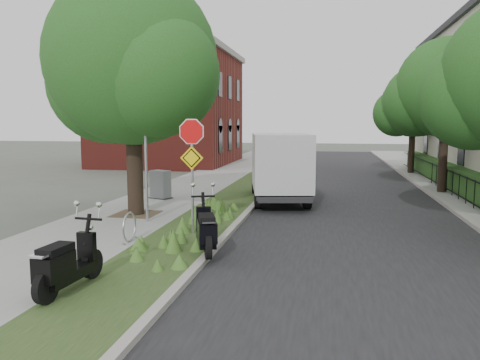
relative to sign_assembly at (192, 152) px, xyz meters
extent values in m
plane|color=#4C5147|center=(1.40, -0.58, -2.33)|extent=(120.00, 120.00, 0.00)
cube|color=gray|center=(-2.85, 9.42, -2.27)|extent=(3.50, 60.00, 0.12)
cube|color=#28401B|center=(-0.10, 9.42, -2.27)|extent=(2.00, 60.00, 0.12)
cube|color=#9E9991|center=(0.90, 9.42, -2.26)|extent=(0.20, 60.00, 0.13)
cube|color=black|center=(4.40, 9.42, -2.32)|extent=(7.00, 60.00, 0.01)
cube|color=#9E9991|center=(7.90, 9.42, -2.26)|extent=(0.20, 60.00, 0.13)
cube|color=gray|center=(9.60, 9.42, -2.27)|extent=(3.20, 60.00, 0.12)
cylinder|color=black|center=(-2.60, 2.22, 0.03)|extent=(0.52, 0.52, 4.48)
sphere|color=#244818|center=(-2.60, 2.22, 2.75)|extent=(5.40, 5.40, 5.40)
sphere|color=#244818|center=(-3.81, 3.03, 2.08)|extent=(4.05, 4.05, 4.05)
sphere|color=#244818|center=(-1.52, 1.54, 2.21)|extent=(3.78, 3.78, 3.78)
cube|color=#473828|center=(-2.60, 2.22, -2.20)|extent=(1.40, 1.40, 0.01)
cylinder|color=#A5A8AD|center=(-1.80, 1.22, -0.21)|extent=(0.08, 0.08, 4.00)
torus|color=#A5A8AD|center=(-1.30, -1.18, -1.83)|extent=(0.05, 0.77, 0.77)
cube|color=#A5A8AD|center=(-1.30, -1.54, -2.19)|extent=(0.06, 0.06, 0.04)
cube|color=#A5A8AD|center=(-1.30, -0.82, -2.19)|extent=(0.06, 0.06, 0.04)
cylinder|color=#A5A8AD|center=(0.00, 0.02, -0.71)|extent=(0.07, 0.07, 3.00)
cylinder|color=red|center=(0.00, -0.01, 0.54)|extent=(0.86, 0.03, 0.86)
cylinder|color=white|center=(0.00, 0.00, 0.54)|extent=(0.94, 0.02, 0.94)
cube|color=yellow|center=(0.00, -0.01, -0.16)|extent=(0.64, 0.03, 0.64)
cube|color=black|center=(8.60, 9.42, -1.26)|extent=(0.04, 24.00, 0.04)
cube|color=black|center=(8.60, 9.42, -2.06)|extent=(0.04, 24.00, 0.04)
cylinder|color=black|center=(8.60, 9.42, -1.71)|extent=(0.03, 0.03, 1.00)
cube|color=#234D1B|center=(9.30, 9.42, -1.66)|extent=(1.00, 24.00, 1.10)
cube|color=#2D2D33|center=(9.35, 9.42, 1.97)|extent=(0.25, 26.00, 0.60)
cube|color=maroon|center=(-8.10, 21.42, 1.67)|extent=(9.00, 10.00, 8.00)
cube|color=#9E9991|center=(-8.10, 21.42, 5.77)|extent=(9.40, 10.40, 0.40)
sphere|color=#244818|center=(7.50, 2.02, 1.51)|extent=(3.00, 3.00, 3.00)
cylinder|color=black|center=(8.40, 9.42, -0.19)|extent=(0.36, 0.36, 4.03)
sphere|color=#244818|center=(8.40, 9.42, 2.26)|extent=(4.20, 4.20, 4.20)
sphere|color=#244818|center=(7.46, 10.05, 1.73)|extent=(3.15, 3.15, 3.15)
sphere|color=#244818|center=(9.24, 8.89, 1.84)|extent=(2.94, 2.94, 2.94)
cylinder|color=black|center=(8.40, 17.42, -0.39)|extent=(0.36, 0.36, 3.64)
sphere|color=#244818|center=(8.40, 17.42, 1.82)|extent=(3.80, 3.80, 3.80)
sphere|color=#244818|center=(7.54, 17.99, 1.35)|extent=(2.85, 2.85, 2.85)
sphere|color=#244818|center=(9.16, 16.94, 1.44)|extent=(2.66, 2.66, 2.66)
cylinder|color=black|center=(-0.85, -3.91, -1.92)|extent=(0.17, 0.57, 0.57)
cylinder|color=black|center=(-0.95, -5.26, -1.92)|extent=(0.17, 0.57, 0.57)
cube|color=black|center=(-0.90, -4.64, -1.90)|extent=(0.47, 1.28, 0.20)
cube|color=black|center=(-0.93, -5.02, -1.64)|extent=(0.45, 0.74, 0.44)
cube|color=black|center=(-0.93, -4.96, -1.36)|extent=(0.38, 0.68, 0.13)
cylinder|color=black|center=(0.56, -0.99, -1.92)|extent=(0.32, 0.59, 0.58)
cylinder|color=black|center=(1.04, -2.28, -1.92)|extent=(0.32, 0.59, 0.58)
cube|color=black|center=(0.82, -1.69, -1.90)|extent=(0.79, 1.32, 0.20)
cube|color=black|center=(0.95, -2.05, -1.63)|extent=(0.62, 0.81, 0.44)
cube|color=black|center=(0.93, -2.00, -1.34)|extent=(0.54, 0.74, 0.13)
cube|color=#262628|center=(1.70, 6.08, -1.85)|extent=(2.79, 5.23, 0.17)
cube|color=#B7BABC|center=(1.33, 7.97, -1.05)|extent=(2.14, 1.65, 1.50)
cube|color=silver|center=(1.80, 5.58, -0.68)|extent=(2.70, 3.89, 2.06)
cube|color=#262628|center=(-2.95, 5.43, -2.19)|extent=(0.98, 0.84, 0.04)
cube|color=slate|center=(-2.95, 5.43, -1.65)|extent=(0.86, 0.72, 1.11)
camera|label=1|loc=(3.62, -11.96, 0.78)|focal=35.00mm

